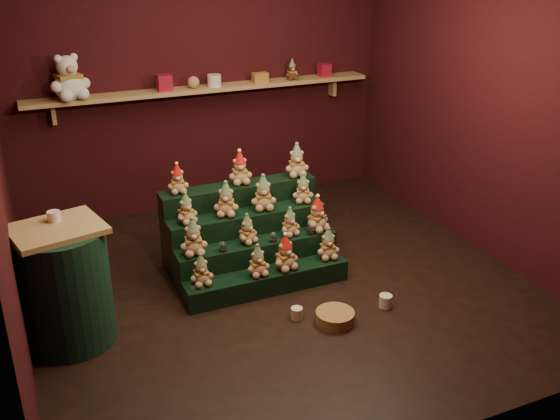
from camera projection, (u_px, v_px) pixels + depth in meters
name	position (u px, v px, depth m)	size (l,w,h in m)	color
ground	(279.00, 284.00, 5.30)	(4.00, 4.00, 0.00)	black
back_wall	(201.00, 76.00, 6.47)	(4.00, 0.10, 2.80)	black
front_wall	(448.00, 228.00, 3.02)	(4.00, 0.10, 2.80)	black
right_wall	(492.00, 99.00, 5.50)	(0.10, 4.00, 2.80)	black
back_shelf	(206.00, 89.00, 6.37)	(3.60, 0.26, 0.24)	tan
riser_tier_front	(267.00, 281.00, 5.16)	(1.40, 0.22, 0.18)	black
riser_tier_midfront	(257.00, 260.00, 5.31)	(1.40, 0.22, 0.36)	black
riser_tier_midback	(248.00, 240.00, 5.46)	(1.40, 0.22, 0.54)	black
riser_tier_back	(239.00, 222.00, 5.61)	(1.40, 0.22, 0.72)	black
teddy_0	(201.00, 270.00, 4.89)	(0.19, 0.17, 0.26)	tan
teddy_1	(258.00, 260.00, 5.03)	(0.19, 0.17, 0.27)	tan
teddy_2	(285.00, 252.00, 5.12)	(0.22, 0.19, 0.30)	tan
teddy_3	(328.00, 244.00, 5.30)	(0.20, 0.18, 0.28)	tan
teddy_4	(193.00, 237.00, 4.97)	(0.22, 0.20, 0.31)	tan
teddy_5	(247.00, 229.00, 5.17)	(0.18, 0.16, 0.25)	tan
teddy_6	(290.00, 222.00, 5.31)	(0.18, 0.16, 0.25)	tan
teddy_7	(317.00, 214.00, 5.38)	(0.22, 0.20, 0.31)	tan
teddy_8	(186.00, 208.00, 5.10)	(0.19, 0.17, 0.26)	tan
teddy_9	(226.00, 199.00, 5.24)	(0.21, 0.19, 0.30)	tan
teddy_10	(263.00, 193.00, 5.36)	(0.22, 0.20, 0.31)	tan
teddy_11	(303.00, 188.00, 5.52)	(0.19, 0.17, 0.26)	tan
teddy_12	(178.00, 179.00, 5.24)	(0.18, 0.16, 0.25)	tan
teddy_13	(240.00, 168.00, 5.43)	(0.21, 0.19, 0.29)	tan
teddy_14	(297.00, 160.00, 5.60)	(0.22, 0.19, 0.30)	tan
snow_globe_a	(223.00, 246.00, 5.06)	(0.06, 0.06, 0.09)	black
snow_globe_b	(273.00, 237.00, 5.22)	(0.06, 0.06, 0.09)	black
snow_globe_c	(311.00, 229.00, 5.35)	(0.07, 0.07, 0.09)	black
side_table	(65.00, 286.00, 4.39)	(0.69, 0.63, 0.91)	tan
table_ornament	(54.00, 216.00, 4.28)	(0.09, 0.09, 0.07)	beige
mini_christmas_tree	(198.00, 286.00, 4.93)	(0.21, 0.21, 0.35)	#432518
mug_left	(297.00, 313.00, 4.80)	(0.09, 0.09, 0.09)	beige
mug_right	(386.00, 301.00, 4.95)	(0.10, 0.10, 0.10)	beige
wicker_basket	(335.00, 317.00, 4.75)	(0.30, 0.30, 0.09)	olive
white_bear	(67.00, 71.00, 5.74)	(0.38, 0.34, 0.53)	white
brown_bear	(292.00, 70.00, 6.64)	(0.15, 0.13, 0.21)	#4A2718
gift_tin_red_a	(164.00, 83.00, 6.15)	(0.14, 0.14, 0.16)	#B41B34
gift_tin_cream	(214.00, 81.00, 6.34)	(0.14, 0.14, 0.12)	beige
gift_tin_red_b	(324.00, 70.00, 6.80)	(0.12, 0.12, 0.14)	#B41B34
shelf_plush_ball	(193.00, 82.00, 6.26)	(0.12, 0.12, 0.12)	tan
scarf_gift_box	(260.00, 78.00, 6.53)	(0.16, 0.10, 0.10)	orange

